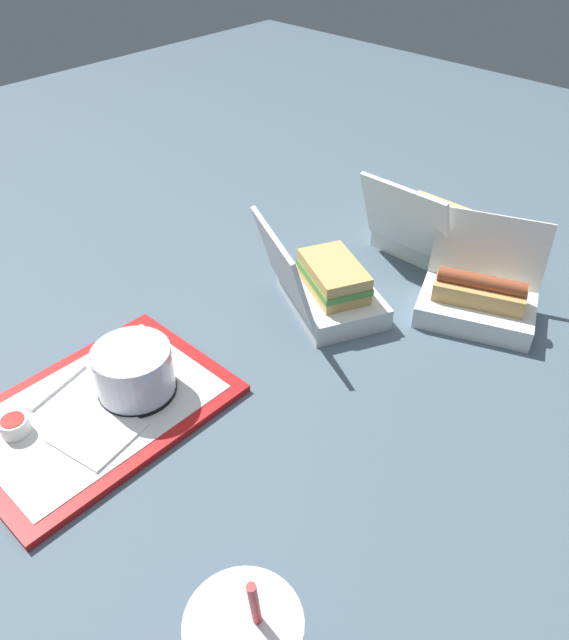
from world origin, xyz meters
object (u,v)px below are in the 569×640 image
(ketchup_cup, at_px, (14,425))
(clamshell_hotdog_corner, at_px, (478,298))
(clamshell_sandwich_left, at_px, (427,231))
(cake_container, at_px, (134,372))
(clamshell_sandwich_center, at_px, (327,288))
(food_tray, at_px, (97,410))
(plastic_fork, at_px, (57,386))

(ketchup_cup, height_order, clamshell_hotdog_corner, clamshell_hotdog_corner)
(clamshell_sandwich_left, bearing_deg, ketchup_cup, 170.65)
(cake_container, relative_size, clamshell_sandwich_center, 0.46)
(cake_container, height_order, ketchup_cup, cake_container)
(ketchup_cup, relative_size, clamshell_sandwich_left, 0.20)
(cake_container, bearing_deg, clamshell_sandwich_center, -9.52)
(clamshell_sandwich_left, height_order, clamshell_sandwich_center, clamshell_sandwich_left)
(clamshell_sandwich_left, bearing_deg, food_tray, 172.49)
(clamshell_sandwich_left, bearing_deg, cake_container, 173.09)
(plastic_fork, distance_m, clamshell_sandwich_left, 0.75)
(clamshell_hotdog_corner, xyz_separation_m, clamshell_sandwich_left, (0.13, 0.19, 0.00))
(food_tray, relative_size, clamshell_hotdog_corner, 1.55)
(ketchup_cup, xyz_separation_m, plastic_fork, (0.09, 0.04, -0.01))
(ketchup_cup, xyz_separation_m, clamshell_sandwich_left, (0.82, -0.13, 0.02))
(ketchup_cup, bearing_deg, plastic_fork, 23.68)
(cake_container, bearing_deg, clamshell_sandwich_left, -6.91)
(clamshell_hotdog_corner, xyz_separation_m, clamshell_sandwich_center, (-0.16, 0.20, 0.00))
(plastic_fork, relative_size, clamshell_sandwich_left, 0.55)
(ketchup_cup, height_order, plastic_fork, ketchup_cup)
(food_tray, relative_size, cake_container, 3.18)
(clamshell_sandwich_left, xyz_separation_m, clamshell_sandwich_center, (-0.29, 0.02, -0.00))
(food_tray, height_order, cake_container, cake_container)
(food_tray, height_order, clamshell_sandwich_center, clamshell_sandwich_center)
(cake_container, height_order, plastic_fork, cake_container)
(clamshell_sandwich_left, bearing_deg, plastic_fork, 166.74)
(plastic_fork, bearing_deg, clamshell_hotdog_corner, -44.84)
(cake_container, relative_size, plastic_fork, 1.06)
(food_tray, xyz_separation_m, plastic_fork, (-0.02, 0.08, 0.01))
(food_tray, distance_m, clamshell_hotdog_corner, 0.65)
(food_tray, height_order, plastic_fork, plastic_fork)
(plastic_fork, distance_m, clamshell_sandwich_center, 0.47)
(plastic_fork, height_order, clamshell_sandwich_center, clamshell_sandwich_center)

